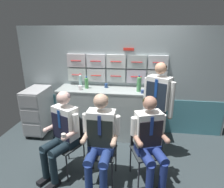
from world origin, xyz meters
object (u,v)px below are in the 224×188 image
(service_trolley, at_px, (38,110))
(folding_chair_by_counter, at_px, (145,143))
(crew_member_right, at_px, (100,137))
(crew_member_left, at_px, (62,131))
(water_bottle_clear, at_px, (156,84))
(crew_member_standing, at_px, (158,104))
(folding_chair_left, at_px, (71,137))
(crew_member_by_counter, at_px, (150,138))
(paper_cup_tan, at_px, (106,85))
(folding_chair_right, at_px, (103,143))

(service_trolley, distance_m, folding_chair_by_counter, 2.33)
(service_trolley, bearing_deg, crew_member_right, -38.08)
(crew_member_left, relative_size, water_bottle_clear, 4.37)
(crew_member_standing, bearing_deg, crew_member_right, -136.60)
(folding_chair_left, height_order, crew_member_by_counter, crew_member_by_counter)
(paper_cup_tan, bearing_deg, folding_chair_right, -83.11)
(service_trolley, height_order, folding_chair_by_counter, service_trolley)
(service_trolley, xyz_separation_m, folding_chair_right, (1.53, -1.04, 0.02))
(crew_member_left, height_order, folding_chair_right, crew_member_left)
(service_trolley, relative_size, folding_chair_left, 1.12)
(crew_member_left, bearing_deg, crew_member_standing, 24.87)
(water_bottle_clear, relative_size, paper_cup_tan, 3.64)
(service_trolley, distance_m, folding_chair_right, 1.85)
(folding_chair_right, xyz_separation_m, crew_member_by_counter, (0.66, -0.07, 0.17))
(crew_member_left, xyz_separation_m, crew_member_standing, (1.38, 0.64, 0.24))
(crew_member_right, xyz_separation_m, paper_cup_tan, (-0.15, 1.40, 0.30))
(crew_member_left, distance_m, crew_member_by_counter, 1.24)
(folding_chair_left, height_order, crew_member_standing, crew_member_standing)
(crew_member_by_counter, height_order, crew_member_standing, crew_member_standing)
(crew_member_right, bearing_deg, folding_chair_by_counter, 21.95)
(crew_member_standing, relative_size, water_bottle_clear, 5.50)
(folding_chair_left, relative_size, folding_chair_right, 1.00)
(service_trolley, relative_size, paper_cup_tan, 11.91)
(paper_cup_tan, bearing_deg, water_bottle_clear, -6.93)
(folding_chair_left, xyz_separation_m, paper_cup_tan, (0.36, 1.14, 0.50))
(folding_chair_right, bearing_deg, crew_member_right, -91.42)
(service_trolley, xyz_separation_m, crew_member_left, (0.94, -1.08, 0.20))
(folding_chair_by_counter, xyz_separation_m, crew_member_by_counter, (0.06, -0.15, 0.17))
(crew_member_standing, bearing_deg, paper_cup_tan, 145.84)
(crew_member_by_counter, bearing_deg, crew_member_standing, 78.09)
(crew_member_by_counter, relative_size, water_bottle_clear, 4.35)
(service_trolley, bearing_deg, crew_member_left, -48.86)
(paper_cup_tan, bearing_deg, crew_member_by_counter, -58.34)
(crew_member_left, xyz_separation_m, crew_member_by_counter, (1.24, -0.02, -0.01))
(crew_member_right, xyz_separation_m, folding_chair_by_counter, (0.60, 0.24, -0.19))
(folding_chair_by_counter, height_order, crew_member_by_counter, crew_member_by_counter)
(crew_member_standing, bearing_deg, water_bottle_clear, 89.46)
(folding_chair_left, distance_m, folding_chair_by_counter, 1.12)
(folding_chair_left, xyz_separation_m, folding_chair_right, (0.51, -0.10, 0.00))
(service_trolley, distance_m, crew_member_left, 1.45)
(folding_chair_left, bearing_deg, crew_member_right, -26.95)
(folding_chair_by_counter, xyz_separation_m, crew_member_standing, (0.20, 0.51, 0.41))
(folding_chair_left, height_order, crew_member_right, crew_member_right)
(crew_member_left, relative_size, paper_cup_tan, 15.90)
(crew_member_left, bearing_deg, folding_chair_left, 63.40)
(folding_chair_by_counter, bearing_deg, folding_chair_left, 179.17)
(folding_chair_right, relative_size, folding_chair_by_counter, 1.00)
(crew_member_right, height_order, paper_cup_tan, crew_member_right)
(folding_chair_left, distance_m, crew_member_standing, 1.46)
(crew_member_left, bearing_deg, folding_chair_right, 4.19)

